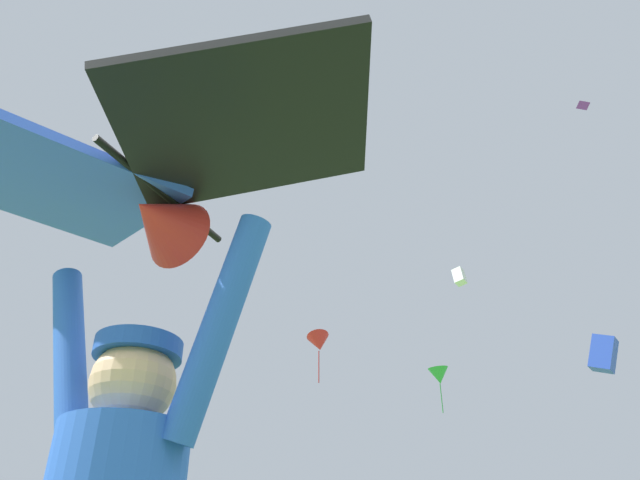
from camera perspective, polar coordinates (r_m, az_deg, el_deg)
held_stunt_kite at (r=2.04m, az=-15.22°, el=5.54°), size 1.60×1.01×0.39m
distant_kite_blue_low_right at (r=18.83m, az=24.69°, el=-9.53°), size 1.00×0.88×1.09m
distant_kite_purple_high_left at (r=28.28m, az=23.13°, el=11.38°), size 0.59×0.60×0.20m
distant_kite_red_mid_right at (r=25.47m, az=-0.10°, el=-9.48°), size 1.39×1.39×2.15m
distant_kite_green_overhead_distant at (r=37.61m, az=10.94°, el=-12.20°), size 1.73×1.81×2.78m
distant_kite_white_far_center at (r=31.33m, az=12.74°, el=-3.31°), size 0.72×0.73×0.89m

